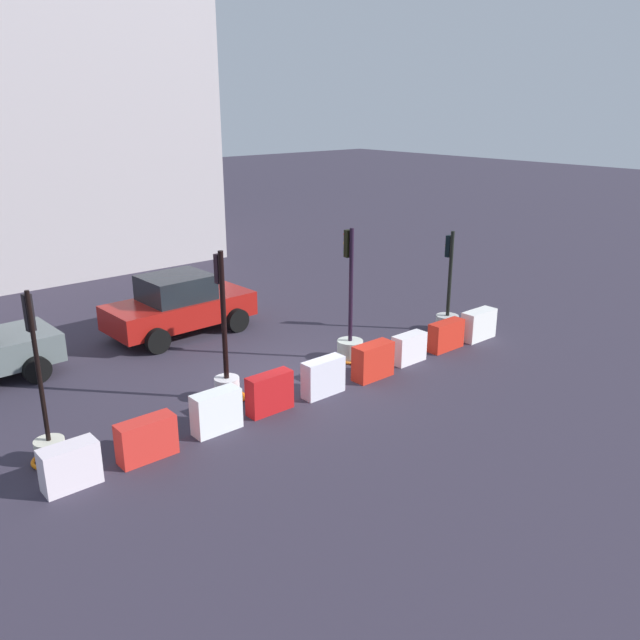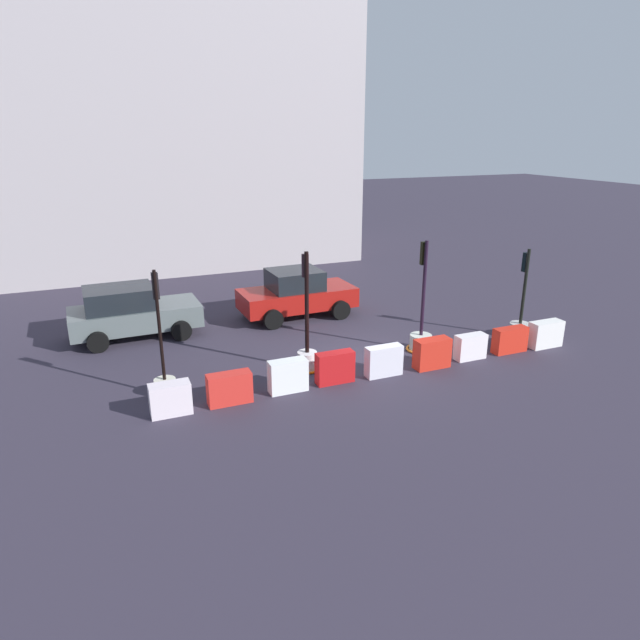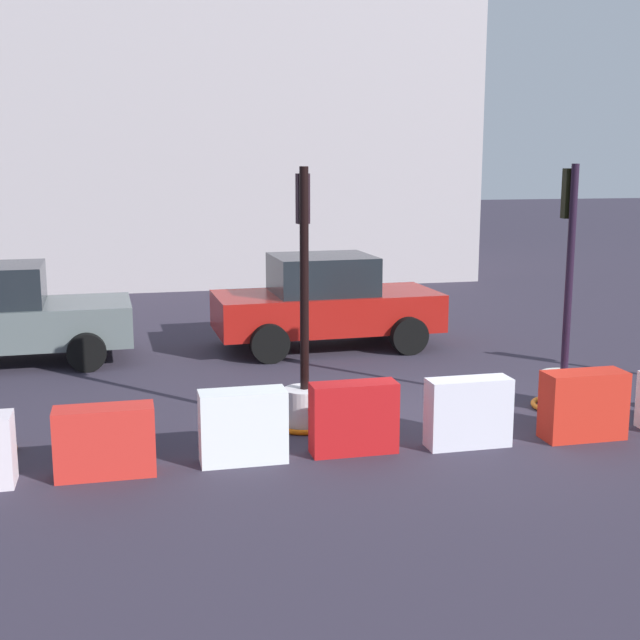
# 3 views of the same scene
# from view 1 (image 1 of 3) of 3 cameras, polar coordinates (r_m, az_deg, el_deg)

# --- Properties ---
(ground_plane) EXTENTS (120.00, 120.00, 0.00)m
(ground_plane) POSITION_cam_1_polar(r_m,az_deg,el_deg) (16.44, -2.63, -4.99)
(ground_plane) COLOR #302B39
(traffic_light_0) EXTENTS (0.74, 0.74, 3.41)m
(traffic_light_0) POSITION_cam_1_polar(r_m,az_deg,el_deg) (13.55, -22.63, -9.31)
(traffic_light_0) COLOR beige
(traffic_light_0) RESTS_ON ground_plane
(traffic_light_1) EXTENTS (0.85, 0.85, 3.50)m
(traffic_light_1) POSITION_cam_1_polar(r_m,az_deg,el_deg) (15.15, -8.18, -4.60)
(traffic_light_1) COLOR silver
(traffic_light_1) RESTS_ON ground_plane
(traffic_light_2) EXTENTS (0.90, 0.90, 3.53)m
(traffic_light_2) POSITION_cam_1_polar(r_m,az_deg,el_deg) (17.39, 2.63, -1.71)
(traffic_light_2) COLOR beige
(traffic_light_2) RESTS_ON ground_plane
(traffic_light_3) EXTENTS (0.86, 0.86, 3.02)m
(traffic_light_3) POSITION_cam_1_polar(r_m,az_deg,el_deg) (19.95, 11.04, 0.44)
(traffic_light_3) COLOR #B1B2AF
(traffic_light_3) RESTS_ON ground_plane
(construction_barrier_0) EXTENTS (1.00, 0.46, 0.82)m
(construction_barrier_0) POSITION_cam_1_polar(r_m,az_deg,el_deg) (12.67, -20.96, -11.83)
(construction_barrier_0) COLOR silver
(construction_barrier_0) RESTS_ON ground_plane
(construction_barrier_1) EXTENTS (1.13, 0.42, 0.82)m
(construction_barrier_1) POSITION_cam_1_polar(r_m,az_deg,el_deg) (13.14, -14.88, -10.01)
(construction_barrier_1) COLOR red
(construction_barrier_1) RESTS_ON ground_plane
(construction_barrier_2) EXTENTS (1.04, 0.41, 0.89)m
(construction_barrier_2) POSITION_cam_1_polar(r_m,az_deg,el_deg) (13.85, -9.02, -7.90)
(construction_barrier_2) COLOR white
(construction_barrier_2) RESTS_ON ground_plane
(construction_barrier_3) EXTENTS (1.08, 0.37, 0.89)m
(construction_barrier_3) POSITION_cam_1_polar(r_m,az_deg,el_deg) (14.54, -4.41, -6.36)
(construction_barrier_3) COLOR red
(construction_barrier_3) RESTS_ON ground_plane
(construction_barrier_4) EXTENTS (1.07, 0.37, 0.88)m
(construction_barrier_4) POSITION_cam_1_polar(r_m,az_deg,el_deg) (15.31, 0.28, -5.00)
(construction_barrier_4) COLOR silver
(construction_barrier_4) RESTS_ON ground_plane
(construction_barrier_5) EXTENTS (1.08, 0.44, 0.89)m
(construction_barrier_5) POSITION_cam_1_polar(r_m,az_deg,el_deg) (16.27, 4.64, -3.59)
(construction_barrier_5) COLOR red
(construction_barrier_5) RESTS_ON ground_plane
(construction_barrier_6) EXTENTS (0.98, 0.39, 0.78)m
(construction_barrier_6) POSITION_cam_1_polar(r_m,az_deg,el_deg) (17.36, 7.77, -2.45)
(construction_barrier_6) COLOR white
(construction_barrier_6) RESTS_ON ground_plane
(construction_barrier_7) EXTENTS (1.14, 0.38, 0.81)m
(construction_barrier_7) POSITION_cam_1_polar(r_m,az_deg,el_deg) (18.42, 10.94, -1.33)
(construction_barrier_7) COLOR red
(construction_barrier_7) RESTS_ON ground_plane
(construction_barrier_8) EXTENTS (1.12, 0.45, 0.86)m
(construction_barrier_8) POSITION_cam_1_polar(r_m,az_deg,el_deg) (19.43, 13.66, -0.41)
(construction_barrier_8) COLOR white
(construction_barrier_8) RESTS_ON ground_plane
(car_red_compact) EXTENTS (4.33, 2.34, 1.79)m
(car_red_compact) POSITION_cam_1_polar(r_m,az_deg,el_deg) (19.64, -12.19, 1.28)
(car_red_compact) COLOR maroon
(car_red_compact) RESTS_ON ground_plane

